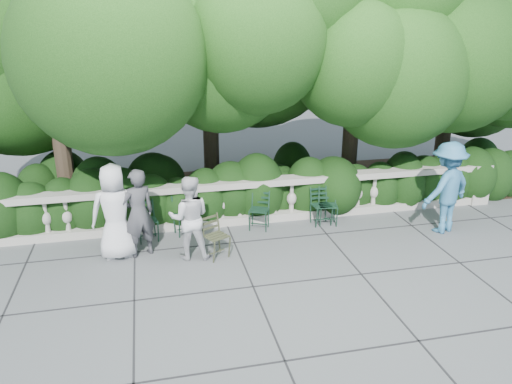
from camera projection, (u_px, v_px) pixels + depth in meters
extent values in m
plane|color=#4F5357|center=(267.00, 258.00, 9.61)|extent=(90.00, 90.00, 0.00)
cube|color=#9E998E|center=(248.00, 218.00, 11.23)|extent=(12.00, 0.32, 0.18)
cube|color=#9E998E|center=(248.00, 183.00, 10.95)|extent=(12.00, 0.36, 0.14)
cube|color=#9E998E|center=(477.00, 183.00, 12.29)|extent=(0.44, 0.44, 1.00)
cylinder|color=#3F3023|center=(63.00, 154.00, 11.43)|extent=(0.40, 0.40, 2.80)
ellipsoid|color=#13350E|center=(46.00, 53.00, 10.26)|extent=(5.28, 5.28, 3.96)
cylinder|color=#3F3023|center=(211.00, 128.00, 12.61)|extent=(0.40, 0.40, 3.40)
ellipsoid|color=#13350E|center=(210.00, 14.00, 11.20)|extent=(6.24, 6.24, 4.68)
cylinder|color=#3F3023|center=(350.00, 135.00, 12.76)|extent=(0.40, 0.40, 3.00)
ellipsoid|color=#13350E|center=(365.00, 37.00, 11.52)|extent=(5.52, 5.52, 4.14)
cylinder|color=#3F3023|center=(444.00, 133.00, 13.90)|extent=(0.40, 0.40, 2.60)
ellipsoid|color=#13350E|center=(463.00, 56.00, 12.83)|extent=(4.80, 4.80, 3.60)
imported|color=silver|center=(115.00, 212.00, 9.36)|extent=(0.94, 0.65, 1.86)
imported|color=#434348|center=(138.00, 213.00, 9.45)|extent=(0.75, 0.63, 1.75)
imported|color=silver|center=(189.00, 218.00, 9.39)|extent=(0.87, 0.72, 1.63)
imported|color=teal|center=(447.00, 188.00, 10.49)|extent=(1.45, 1.13, 1.97)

